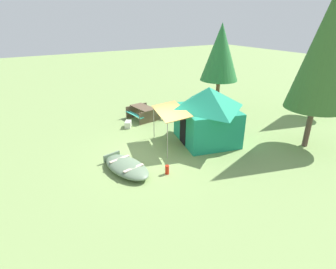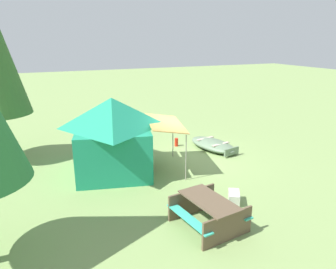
% 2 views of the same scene
% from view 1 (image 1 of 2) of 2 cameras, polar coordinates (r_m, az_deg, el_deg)
% --- Properties ---
extents(ground_plane, '(80.00, 80.00, 0.00)m').
position_cam_1_polar(ground_plane, '(12.70, -2.48, -4.07)').
color(ground_plane, '#7D9A57').
extents(beached_rowboat, '(2.71, 1.69, 0.41)m').
position_cam_1_polar(beached_rowboat, '(11.38, -8.69, -6.64)').
color(beached_rowboat, slate).
rests_on(beached_rowboat, ground_plane).
extents(canvas_cabin_tent, '(3.68, 4.48, 2.80)m').
position_cam_1_polar(canvas_cabin_tent, '(13.61, 8.23, 4.27)').
color(canvas_cabin_tent, '#1D8E68').
rests_on(canvas_cabin_tent, ground_plane).
extents(picnic_table, '(1.89, 1.75, 0.79)m').
position_cam_1_polar(picnic_table, '(16.90, -5.23, 4.80)').
color(picnic_table, brown).
rests_on(picnic_table, ground_plane).
extents(cooler_box, '(0.68, 0.59, 0.35)m').
position_cam_1_polar(cooler_box, '(15.83, -8.35, 2.14)').
color(cooler_box, beige).
rests_on(cooler_box, ground_plane).
extents(fuel_can, '(0.22, 0.22, 0.38)m').
position_cam_1_polar(fuel_can, '(11.08, -0.19, -7.38)').
color(fuel_can, red).
rests_on(fuel_can, ground_plane).
extents(pine_tree_back_left, '(2.62, 2.62, 7.16)m').
position_cam_1_polar(pine_tree_back_left, '(13.98, 30.06, 15.01)').
color(pine_tree_back_left, brown).
rests_on(pine_tree_back_left, ground_plane).
extents(pine_tree_back_right, '(2.03, 2.03, 5.82)m').
position_cam_1_polar(pine_tree_back_right, '(19.00, 29.93, 13.96)').
color(pine_tree_back_right, '#46462A').
rests_on(pine_tree_back_right, ground_plane).
extents(pine_tree_far_center, '(2.46, 2.46, 5.56)m').
position_cam_1_polar(pine_tree_far_center, '(18.47, 10.93, 16.50)').
color(pine_tree_far_center, brown).
rests_on(pine_tree_far_center, ground_plane).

